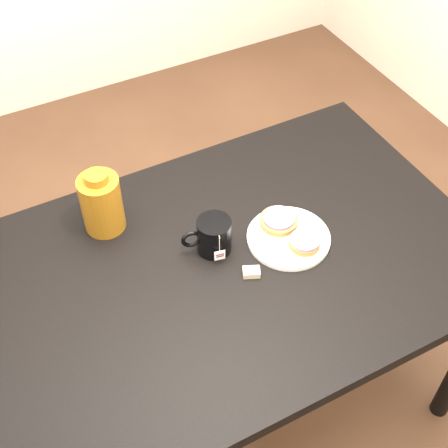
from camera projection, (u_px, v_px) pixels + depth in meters
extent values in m
plane|color=brown|center=(226.00, 396.00, 2.22)|extent=(4.00, 4.00, 0.00)
cube|color=black|center=(226.00, 268.00, 1.69)|extent=(1.40, 0.90, 0.04)
cylinder|color=black|center=(325.00, 199.00, 2.40)|extent=(0.06, 0.06, 0.71)
cylinder|color=white|center=(288.00, 238.00, 1.72)|extent=(0.23, 0.23, 0.01)
torus|color=white|center=(289.00, 236.00, 1.72)|extent=(0.23, 0.23, 0.01)
cylinder|color=brown|center=(279.00, 221.00, 1.75)|extent=(0.14, 0.14, 0.02)
cylinder|color=gray|center=(279.00, 218.00, 1.74)|extent=(0.11, 0.11, 0.01)
cylinder|color=brown|center=(305.00, 243.00, 1.69)|extent=(0.10, 0.10, 0.02)
cylinder|color=gray|center=(305.00, 240.00, 1.68)|extent=(0.09, 0.09, 0.01)
cylinder|color=black|center=(214.00, 236.00, 1.67)|extent=(0.11, 0.11, 0.10)
cylinder|color=black|center=(214.00, 224.00, 1.64)|extent=(0.08, 0.08, 0.00)
torus|color=black|center=(191.00, 239.00, 1.65)|extent=(0.06, 0.02, 0.06)
cylinder|color=beige|center=(219.00, 244.00, 1.62)|extent=(0.00, 0.00, 0.06)
cube|color=white|center=(220.00, 255.00, 1.65)|extent=(0.03, 0.01, 0.03)
cube|color=#C6B793|center=(251.00, 272.00, 1.64)|extent=(0.05, 0.05, 0.02)
cylinder|color=#62380C|center=(102.00, 204.00, 1.70)|extent=(0.13, 0.13, 0.17)
cylinder|color=#62380C|center=(96.00, 178.00, 1.63)|extent=(0.06, 0.06, 0.02)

